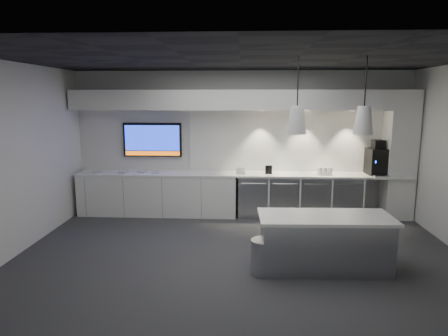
# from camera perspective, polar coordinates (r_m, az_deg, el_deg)

# --- Properties ---
(floor) EXTENTS (7.00, 7.00, 0.00)m
(floor) POSITION_cam_1_polar(r_m,az_deg,el_deg) (6.45, 2.17, -12.32)
(floor) COLOR #333335
(floor) RESTS_ON ground
(ceiling) EXTENTS (7.00, 7.00, 0.00)m
(ceiling) POSITION_cam_1_polar(r_m,az_deg,el_deg) (5.99, 2.37, 15.27)
(ceiling) COLOR black
(ceiling) RESTS_ON wall_back
(wall_back) EXTENTS (7.00, 0.00, 7.00)m
(wall_back) POSITION_cam_1_polar(r_m,az_deg,el_deg) (8.52, 2.49, 3.63)
(wall_back) COLOR silver
(wall_back) RESTS_ON floor
(wall_front) EXTENTS (7.00, 0.00, 7.00)m
(wall_front) POSITION_cam_1_polar(r_m,az_deg,el_deg) (3.59, 1.74, -5.41)
(wall_front) COLOR silver
(wall_front) RESTS_ON floor
(wall_left) EXTENTS (0.00, 7.00, 7.00)m
(wall_left) POSITION_cam_1_polar(r_m,az_deg,el_deg) (7.02, -27.66, 1.08)
(wall_left) COLOR silver
(wall_left) RESTS_ON floor
(back_counter) EXTENTS (6.80, 0.65, 0.04)m
(back_counter) POSITION_cam_1_polar(r_m,az_deg,el_deg) (8.29, 2.43, -0.89)
(back_counter) COLOR white
(back_counter) RESTS_ON left_base_cabinets
(left_base_cabinets) EXTENTS (3.30, 0.63, 0.86)m
(left_base_cabinets) POSITION_cam_1_polar(r_m,az_deg,el_deg) (8.58, -9.38, -3.71)
(left_base_cabinets) COLOR white
(left_base_cabinets) RESTS_ON floor
(fridge_unit_a) EXTENTS (0.60, 0.61, 0.85)m
(fridge_unit_a) POSITION_cam_1_polar(r_m,az_deg,el_deg) (8.39, 4.12, -3.96)
(fridge_unit_a) COLOR #95989D
(fridge_unit_a) RESTS_ON floor
(fridge_unit_b) EXTENTS (0.60, 0.61, 0.85)m
(fridge_unit_b) POSITION_cam_1_polar(r_m,az_deg,el_deg) (8.43, 8.42, -3.98)
(fridge_unit_b) COLOR #95989D
(fridge_unit_b) RESTS_ON floor
(fridge_unit_c) EXTENTS (0.60, 0.61, 0.85)m
(fridge_unit_c) POSITION_cam_1_polar(r_m,az_deg,el_deg) (8.51, 12.66, -3.98)
(fridge_unit_c) COLOR #95989D
(fridge_unit_c) RESTS_ON floor
(fridge_unit_d) EXTENTS (0.60, 0.61, 0.85)m
(fridge_unit_d) POSITION_cam_1_polar(r_m,az_deg,el_deg) (8.64, 16.79, -3.96)
(fridge_unit_d) COLOR #95989D
(fridge_unit_d) RESTS_ON floor
(backsplash) EXTENTS (4.60, 0.03, 1.30)m
(backsplash) POSITION_cam_1_polar(r_m,az_deg,el_deg) (8.56, 10.56, 3.84)
(backsplash) COLOR white
(backsplash) RESTS_ON wall_back
(soffit) EXTENTS (6.90, 0.60, 0.40)m
(soffit) POSITION_cam_1_polar(r_m,az_deg,el_deg) (8.16, 2.52, 9.68)
(soffit) COLOR white
(soffit) RESTS_ON wall_back
(column) EXTENTS (0.55, 0.55, 2.60)m
(column) POSITION_cam_1_polar(r_m,az_deg,el_deg) (8.82, 23.75, 1.69)
(column) COLOR white
(column) RESTS_ON floor
(wall_tv) EXTENTS (1.25, 0.07, 0.72)m
(wall_tv) POSITION_cam_1_polar(r_m,az_deg,el_deg) (8.68, -10.18, 4.00)
(wall_tv) COLOR black
(wall_tv) RESTS_ON wall_back
(island) EXTENTS (1.91, 0.86, 0.80)m
(island) POSITION_cam_1_polar(r_m,az_deg,el_deg) (6.01, 14.14, -10.24)
(island) COLOR #95989D
(island) RESTS_ON floor
(bin) EXTENTS (0.44, 0.44, 0.50)m
(bin) POSITION_cam_1_polar(r_m,az_deg,el_deg) (5.77, 5.62, -12.50)
(bin) COLOR #95989D
(bin) RESTS_ON floor
(coffee_machine) EXTENTS (0.42, 0.58, 0.71)m
(coffee_machine) POSITION_cam_1_polar(r_m,az_deg,el_deg) (8.69, 21.05, 1.02)
(coffee_machine) COLOR black
(coffee_machine) RESTS_ON back_counter
(sign_black) EXTENTS (0.14, 0.04, 0.18)m
(sign_black) POSITION_cam_1_polar(r_m,az_deg,el_deg) (8.23, 6.39, -0.25)
(sign_black) COLOR black
(sign_black) RESTS_ON back_counter
(sign_white) EXTENTS (0.18, 0.04, 0.14)m
(sign_white) POSITION_cam_1_polar(r_m,az_deg,el_deg) (8.17, 2.39, -0.41)
(sign_white) COLOR white
(sign_white) RESTS_ON back_counter
(cup_cluster) EXTENTS (0.29, 0.18, 0.16)m
(cup_cluster) POSITION_cam_1_polar(r_m,az_deg,el_deg) (8.36, 14.23, -0.42)
(cup_cluster) COLOR white
(cup_cluster) RESTS_ON back_counter
(tray_a) EXTENTS (0.16, 0.16, 0.02)m
(tray_a) POSITION_cam_1_polar(r_m,az_deg,el_deg) (8.77, -17.67, -0.54)
(tray_a) COLOR #9F9F9F
(tray_a) RESTS_ON back_counter
(tray_b) EXTENTS (0.19, 0.19, 0.02)m
(tray_b) POSITION_cam_1_polar(r_m,az_deg,el_deg) (8.58, -14.19, -0.59)
(tray_b) COLOR #9F9F9F
(tray_b) RESTS_ON back_counter
(tray_c) EXTENTS (0.19, 0.19, 0.02)m
(tray_c) POSITION_cam_1_polar(r_m,az_deg,el_deg) (8.55, -11.59, -0.53)
(tray_c) COLOR #9F9F9F
(tray_c) RESTS_ON back_counter
(tray_d) EXTENTS (0.19, 0.19, 0.02)m
(tray_d) POSITION_cam_1_polar(r_m,az_deg,el_deg) (8.44, -9.76, -0.61)
(tray_d) COLOR #9F9F9F
(tray_d) RESTS_ON back_counter
(pendant_left) EXTENTS (0.27, 0.27, 1.08)m
(pendant_left) POSITION_cam_1_polar(r_m,az_deg,el_deg) (5.58, 10.36, 6.79)
(pendant_left) COLOR white
(pendant_left) RESTS_ON ceiling
(pendant_right) EXTENTS (0.27, 0.27, 1.08)m
(pendant_right) POSITION_cam_1_polar(r_m,az_deg,el_deg) (5.76, 19.31, 6.49)
(pendant_right) COLOR white
(pendant_right) RESTS_ON ceiling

